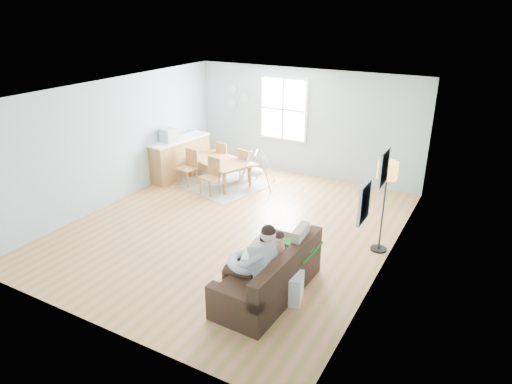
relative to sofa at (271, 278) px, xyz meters
The scene contains 22 objects.
room 3.21m from the sofa, 135.69° to the left, with size 8.40×9.40×3.90m.
window 5.80m from the sofa, 114.28° to the left, with size 1.32×0.08×1.62m.
pictures 2.10m from the sofa, 26.71° to the left, with size 0.05×1.34×0.74m.
wall_plates 6.54m from the sofa, 125.87° to the left, with size 0.67×0.02×0.66m.
sofa is the anchor object (origin of this frame).
green_throw 0.71m from the sofa, 94.36° to the left, with size 0.92×0.76×0.04m, color #155D18.
beige_pillow 0.73m from the sofa, 66.05° to the left, with size 0.14×0.48×0.48m, color tan.
father 0.53m from the sofa, 115.80° to the right, with size 0.97×0.46×1.33m.
nursing_pillow 0.53m from the sofa, 136.42° to the right, with size 0.55×0.55×0.15m, color #A5BFCE.
infant 0.57m from the sofa, 140.61° to the right, with size 0.21×0.35×0.13m.
toddler 0.45m from the sofa, 109.03° to the left, with size 0.51×0.27×0.78m.
floor_lamp 2.67m from the sofa, 63.50° to the left, with size 0.34×0.34×1.69m.
storage_cube 0.29m from the sofa, ahead, with size 0.48×0.45×0.45m.
rug 4.89m from the sofa, 132.84° to the left, with size 2.29×1.74×0.01m, color gray.
dining_table 4.88m from the sofa, 132.84° to the left, with size 1.66×0.93×0.58m, color olive.
chair_sw 4.99m from the sofa, 140.94° to the left, with size 0.45×0.45×0.88m.
chair_se 4.25m from the sofa, 136.40° to the left, with size 0.45×0.45×0.86m.
chair_nw 5.54m from the sofa, 130.10° to the left, with size 0.43×0.43×0.84m.
chair_ne 4.89m from the sofa, 124.59° to the left, with size 0.46×0.46×0.83m.
counter 5.63m from the sofa, 141.71° to the left, with size 0.74×1.82×0.99m.
monitor 5.52m from the sofa, 144.66° to the left, with size 0.42×0.40×0.33m.
baby_swing 4.45m from the sofa, 122.00° to the left, with size 1.11×1.12×0.87m.
Camera 1 is at (4.37, -6.93, 4.16)m, focal length 32.00 mm.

